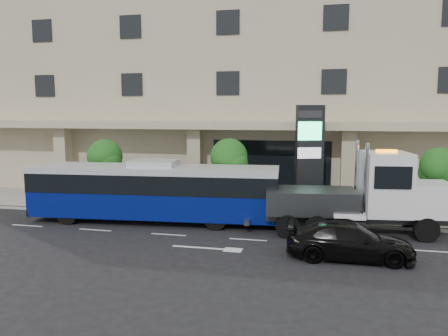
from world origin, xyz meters
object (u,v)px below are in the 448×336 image
(city_bus, at_px, (154,191))
(signage_pylon, at_px, (309,159))
(black_sedan, at_px, (349,241))
(tow_truck, at_px, (366,196))

(city_bus, bearing_deg, signage_pylon, 18.05)
(black_sedan, bearing_deg, tow_truck, -14.69)
(city_bus, relative_size, signage_pylon, 2.19)
(tow_truck, height_order, signage_pylon, signage_pylon)
(tow_truck, distance_m, signage_pylon, 4.68)
(black_sedan, xyz_separation_m, signage_pylon, (-1.89, 7.43, 2.60))
(black_sedan, height_order, signage_pylon, signage_pylon)
(city_bus, height_order, signage_pylon, signage_pylon)
(city_bus, bearing_deg, black_sedan, -25.95)
(tow_truck, height_order, black_sedan, tow_truck)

